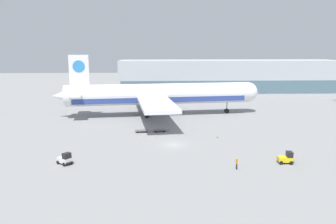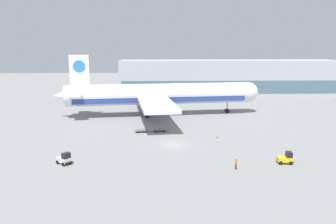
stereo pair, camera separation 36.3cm
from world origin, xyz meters
name	(u,v)px [view 1 (the left image)]	position (x,y,z in m)	size (l,w,h in m)	color
ground_plane	(174,145)	(0.00, 0.00, 0.00)	(400.00, 400.00, 0.00)	gray
terminal_building	(228,77)	(27.14, 74.06, 6.99)	(90.00, 18.20, 14.00)	#B2B7BC
airplane_main	(157,95)	(-3.01, 29.33, 5.84)	(57.97, 48.61, 17.00)	white
baggage_tug_foreground	(65,159)	(-18.45, -10.40, 0.88)	(2.78, 2.68, 2.00)	silver
baggage_tug_mid	(286,158)	(17.78, -11.45, 0.88)	(2.57, 1.83, 2.00)	yellow
baggage_dolly_lead	(142,131)	(-6.77, 10.00, 0.39)	(3.77, 1.87, 0.48)	#56565B
baggage_dolly_second	(160,130)	(-2.72, 10.39, 0.39)	(3.77, 1.87, 0.48)	#56565B
ground_crew_near	(237,163)	(8.96, -13.82, 1.09)	(0.27, 0.56, 1.83)	black
traffic_cone_near	(218,137)	(9.50, 4.62, 0.27)	(0.40, 0.40, 0.55)	black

